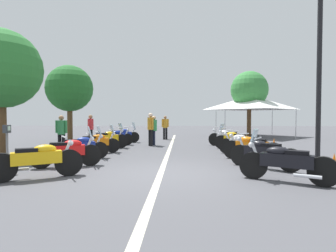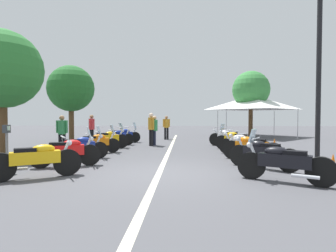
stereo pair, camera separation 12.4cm
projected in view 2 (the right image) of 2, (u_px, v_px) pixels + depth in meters
ground_plane at (159, 173)px, 7.20m from camera, size 80.00×80.00×0.00m
lane_centre_stripe at (169, 151)px, 11.76m from camera, size 21.76×0.16×0.01m
motorcycle_left_row_0 at (36, 159)px, 6.55m from camera, size 1.27×1.88×1.02m
motorcycle_left_row_1 at (67, 151)px, 8.13m from camera, size 0.99×1.93×1.22m
motorcycle_left_row_2 at (80, 147)px, 9.56m from camera, size 1.12×1.89×1.19m
motorcycle_left_row_3 at (96, 142)px, 11.13m from camera, size 1.14×1.90×1.19m
motorcycle_left_row_4 at (108, 139)px, 12.80m from camera, size 1.26×1.87×1.23m
motorcycle_left_row_5 at (116, 137)px, 14.20m from camera, size 1.29×1.79×0.99m
motorcycle_left_row_6 at (123, 135)px, 15.79m from camera, size 1.12×1.98×1.21m
motorcycle_right_row_0 at (283, 162)px, 6.15m from camera, size 1.17×1.94×1.22m
motorcycle_right_row_1 at (262, 153)px, 7.81m from camera, size 1.49×1.72×1.01m
motorcycle_right_row_2 at (251, 147)px, 9.31m from camera, size 1.23×1.83×1.01m
motorcycle_right_row_3 at (244, 144)px, 10.71m from camera, size 1.21×1.87×0.99m
motorcycle_right_row_4 at (235, 140)px, 12.38m from camera, size 1.12×1.82×1.21m
motorcycle_right_row_5 at (228, 137)px, 13.82m from camera, size 1.16×1.85×1.01m
street_lamp_twin_globe at (319, 44)px, 7.91m from camera, size 0.32×1.22×5.43m
parking_meter at (7, 139)px, 7.36m from camera, size 0.19×0.14×1.29m
traffic_cone_0 at (274, 146)px, 11.34m from camera, size 0.36×0.36×0.61m
traffic_cone_1 at (333, 166)px, 6.59m from camera, size 0.36×0.36×0.61m
traffic_cone_2 at (45, 153)px, 9.19m from camera, size 0.36×0.36×0.61m
bystander_0 at (155, 128)px, 14.28m from camera, size 0.53×0.32×1.58m
bystander_1 at (151, 127)px, 14.03m from camera, size 0.46×0.33×1.73m
bystander_2 at (92, 127)px, 15.10m from camera, size 0.53×0.32×1.64m
bystander_3 at (166, 126)px, 18.20m from camera, size 0.32×0.47×1.60m
bystander_4 at (62, 131)px, 11.37m from camera, size 0.32×0.53×1.58m
roadside_tree_0 at (251, 90)px, 20.50m from camera, size 2.81×2.81×5.02m
roadside_tree_1 at (71, 89)px, 16.92m from camera, size 2.89×2.89×4.75m
roadside_tree_2 at (2, 69)px, 10.34m from camera, size 3.01×3.01×4.87m
event_tent at (253, 103)px, 20.86m from camera, size 5.37×5.37×3.20m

